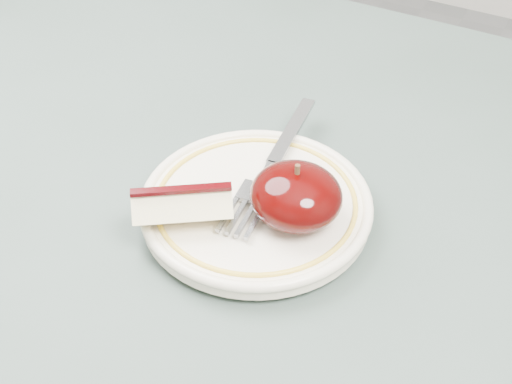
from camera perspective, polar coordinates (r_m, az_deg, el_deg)
The scene contains 5 objects.
table at distance 0.65m, azimuth -8.33°, elevation -8.58°, with size 0.90×0.90×0.75m.
plate at distance 0.58m, azimuth -0.00°, elevation -1.04°, with size 0.19×0.19×0.02m.
apple_half at distance 0.55m, azimuth 3.23°, elevation -0.30°, with size 0.07×0.07×0.05m.
apple_wedge at distance 0.55m, azimuth -5.89°, elevation -1.17°, with size 0.08×0.07×0.04m.
fork at distance 0.60m, azimuth 1.29°, elevation 2.21°, with size 0.04×0.19×0.00m.
Camera 1 is at (0.27, -0.32, 1.16)m, focal length 50.00 mm.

